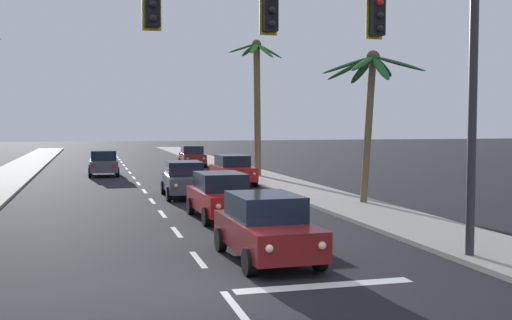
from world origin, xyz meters
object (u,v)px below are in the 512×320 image
(sedan_third_in_queue, at_px, (221,195))
(sedan_parked_nearest_kerb, at_px, (192,156))
(palm_right_third, at_px, (257,89))
(palm_right_second, at_px, (371,86))
(sedan_oncoming_far, at_px, (103,163))
(traffic_signal_mast, at_px, (341,44))
(sedan_parked_mid_kerb, at_px, (233,170))
(sedan_fifth_in_queue, at_px, (184,179))
(sedan_lead_at_stop_bar, at_px, (266,227))

(sedan_third_in_queue, relative_size, sedan_parked_nearest_kerb, 1.00)
(palm_right_third, bearing_deg, palm_right_second, -85.07)
(sedan_oncoming_far, relative_size, sedan_parked_nearest_kerb, 0.99)
(sedan_parked_nearest_kerb, bearing_deg, traffic_signal_mast, -93.43)
(sedan_parked_nearest_kerb, distance_m, sedan_parked_mid_kerb, 15.23)
(sedan_fifth_in_queue, xyz_separation_m, sedan_oncoming_far, (-3.45, 13.34, 0.00))
(sedan_parked_mid_kerb, height_order, palm_right_third, palm_right_third)
(sedan_lead_at_stop_bar, distance_m, sedan_parked_nearest_kerb, 34.63)
(sedan_third_in_queue, height_order, sedan_fifth_in_queue, same)
(sedan_lead_at_stop_bar, relative_size, sedan_parked_mid_kerb, 1.00)
(sedan_lead_at_stop_bar, xyz_separation_m, sedan_parked_nearest_kerb, (3.59, 34.44, 0.00))
(traffic_signal_mast, bearing_deg, sedan_third_in_queue, 97.87)
(sedan_parked_nearest_kerb, distance_m, palm_right_third, 12.44)
(sedan_parked_nearest_kerb, relative_size, sedan_parked_mid_kerb, 1.00)
(sedan_lead_at_stop_bar, distance_m, palm_right_third, 24.46)
(sedan_third_in_queue, relative_size, sedan_fifth_in_queue, 1.00)
(sedan_third_in_queue, xyz_separation_m, palm_right_third, (5.71, 16.21, 4.82))
(palm_right_second, bearing_deg, sedan_parked_mid_kerb, 110.24)
(sedan_parked_nearest_kerb, bearing_deg, sedan_lead_at_stop_bar, -95.95)
(traffic_signal_mast, bearing_deg, sedan_fifth_in_queue, 95.52)
(sedan_parked_nearest_kerb, xyz_separation_m, palm_right_second, (3.62, -25.32, 4.21))
(sedan_lead_at_stop_bar, distance_m, sedan_third_in_queue, 7.02)
(traffic_signal_mast, relative_size, sedan_fifth_in_queue, 2.43)
(sedan_third_in_queue, height_order, sedan_parked_nearest_kerb, same)
(sedan_third_in_queue, bearing_deg, sedan_oncoming_far, 100.53)
(sedan_parked_mid_kerb, bearing_deg, sedan_lead_at_stop_bar, -100.28)
(sedan_lead_at_stop_bar, relative_size, sedan_oncoming_far, 1.01)
(sedan_lead_at_stop_bar, height_order, palm_right_third, palm_right_third)
(sedan_fifth_in_queue, height_order, sedan_parked_nearest_kerb, same)
(palm_right_second, height_order, palm_right_third, palm_right_third)
(sedan_parked_mid_kerb, bearing_deg, palm_right_third, 58.08)
(sedan_third_in_queue, distance_m, palm_right_third, 17.85)
(traffic_signal_mast, distance_m, palm_right_third, 25.02)
(sedan_parked_nearest_kerb, height_order, palm_right_third, palm_right_third)
(sedan_third_in_queue, relative_size, palm_right_third, 0.51)
(sedan_fifth_in_queue, height_order, palm_right_second, palm_right_second)
(sedan_lead_at_stop_bar, relative_size, palm_right_second, 0.68)
(sedan_lead_at_stop_bar, relative_size, sedan_third_in_queue, 1.00)
(sedan_parked_mid_kerb, bearing_deg, sedan_parked_nearest_kerb, 89.62)
(traffic_signal_mast, relative_size, sedan_parked_mid_kerb, 2.43)
(sedan_third_in_queue, bearing_deg, sedan_lead_at_stop_bar, -92.30)
(sedan_lead_at_stop_bar, bearing_deg, sedan_oncoming_far, 97.29)
(sedan_lead_at_stop_bar, bearing_deg, sedan_fifth_in_queue, 90.20)
(palm_right_second, xyz_separation_m, palm_right_third, (-1.22, 14.11, 0.60))
(sedan_fifth_in_queue, bearing_deg, sedan_oncoming_far, 104.52)
(palm_right_third, bearing_deg, sedan_fifth_in_queue, -123.28)
(sedan_parked_nearest_kerb, bearing_deg, sedan_oncoming_far, -135.05)
(sedan_lead_at_stop_bar, distance_m, sedan_fifth_in_queue, 14.03)
(sedan_parked_mid_kerb, bearing_deg, sedan_oncoming_far, 130.59)
(sedan_parked_mid_kerb, xyz_separation_m, palm_right_third, (2.50, 4.02, 4.82))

